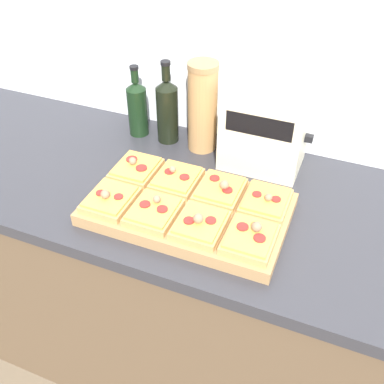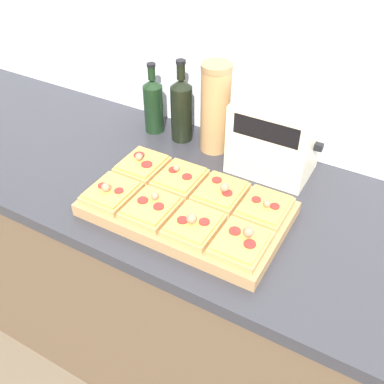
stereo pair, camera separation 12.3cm
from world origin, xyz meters
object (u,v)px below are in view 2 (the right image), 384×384
at_px(cutting_board, 187,209).
at_px(toaster_oven, 274,138).
at_px(olive_oil_bottle, 153,104).
at_px(wine_bottle, 182,108).
at_px(grain_jar_tall, 215,108).

xyz_separation_m(cutting_board, toaster_oven, (0.12, 0.32, 0.10)).
bearing_deg(cutting_board, olive_oil_bottle, 134.21).
xyz_separation_m(olive_oil_bottle, wine_bottle, (0.11, 0.00, 0.01)).
bearing_deg(olive_oil_bottle, grain_jar_tall, 0.00).
distance_m(cutting_board, toaster_oven, 0.35).
height_order(olive_oil_bottle, toaster_oven, olive_oil_bottle).
relative_size(wine_bottle, toaster_oven, 1.05).
relative_size(olive_oil_bottle, wine_bottle, 0.88).
distance_m(grain_jar_tall, toaster_oven, 0.21).
bearing_deg(wine_bottle, grain_jar_tall, 0.00).
bearing_deg(olive_oil_bottle, cutting_board, -45.79).
distance_m(olive_oil_bottle, grain_jar_tall, 0.24).
xyz_separation_m(olive_oil_bottle, grain_jar_tall, (0.24, 0.00, 0.05)).
height_order(olive_oil_bottle, grain_jar_tall, grain_jar_tall).
height_order(wine_bottle, grain_jar_tall, grain_jar_tall).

